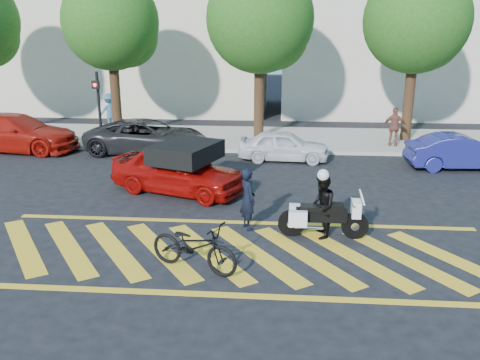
# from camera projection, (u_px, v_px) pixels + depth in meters

# --- Properties ---
(ground) EXTENTS (90.00, 90.00, 0.00)m
(ground) POSITION_uv_depth(u_px,v_px,m) (235.00, 253.00, 11.59)
(ground) COLOR black
(ground) RESTS_ON ground
(sidewalk) EXTENTS (60.00, 5.00, 0.15)m
(sidewalk) POSITION_uv_depth(u_px,v_px,m) (259.00, 139.00, 23.02)
(sidewalk) COLOR #9E998E
(sidewalk) RESTS_ON ground
(crosswalk) EXTENTS (12.33, 4.00, 0.01)m
(crosswalk) POSITION_uv_depth(u_px,v_px,m) (233.00, 253.00, 11.59)
(crosswalk) COLOR gold
(crosswalk) RESTS_ON ground
(building_left) EXTENTS (16.00, 8.00, 10.00)m
(building_left) POSITION_uv_depth(u_px,v_px,m) (135.00, 25.00, 30.78)
(building_left) COLOR beige
(building_left) RESTS_ON ground
(building_right) EXTENTS (16.00, 8.00, 11.00)m
(building_right) POSITION_uv_depth(u_px,v_px,m) (422.00, 16.00, 29.33)
(building_right) COLOR beige
(building_right) RESTS_ON ground
(tree_left) EXTENTS (4.20, 4.20, 7.26)m
(tree_left) POSITION_uv_depth(u_px,v_px,m) (114.00, 25.00, 22.14)
(tree_left) COLOR black
(tree_left) RESTS_ON ground
(tree_center) EXTENTS (4.60, 4.60, 7.56)m
(tree_center) POSITION_uv_depth(u_px,v_px,m) (263.00, 23.00, 21.61)
(tree_center) COLOR black
(tree_center) RESTS_ON ground
(tree_right) EXTENTS (4.40, 4.40, 7.41)m
(tree_right) POSITION_uv_depth(u_px,v_px,m) (419.00, 24.00, 21.12)
(tree_right) COLOR black
(tree_right) RESTS_ON ground
(signal_pole) EXTENTS (0.28, 0.43, 3.20)m
(signal_pole) POSITION_uv_depth(u_px,v_px,m) (98.00, 104.00, 20.82)
(signal_pole) COLOR black
(signal_pole) RESTS_ON ground
(officer_bike) EXTENTS (0.60, 0.69, 1.59)m
(officer_bike) POSITION_uv_depth(u_px,v_px,m) (248.00, 199.00, 12.79)
(officer_bike) COLOR black
(officer_bike) RESTS_ON ground
(bicycle) EXTENTS (2.18, 1.45, 1.08)m
(bicycle) POSITION_uv_depth(u_px,v_px,m) (194.00, 246.00, 10.66)
(bicycle) COLOR black
(bicycle) RESTS_ON ground
(police_motorcycle) EXTENTS (2.19, 0.71, 0.97)m
(police_motorcycle) POSITION_uv_depth(u_px,v_px,m) (322.00, 217.00, 12.34)
(police_motorcycle) COLOR black
(police_motorcycle) RESTS_ON ground
(officer_moto) EXTENTS (0.63, 0.79, 1.59)m
(officer_moto) POSITION_uv_depth(u_px,v_px,m) (322.00, 206.00, 12.26)
(officer_moto) COLOR black
(officer_moto) RESTS_ON ground
(red_convertible) EXTENTS (4.56, 3.08, 1.44)m
(red_convertible) POSITION_uv_depth(u_px,v_px,m) (178.00, 170.00, 15.62)
(red_convertible) COLOR #8E0906
(red_convertible) RESTS_ON ground
(parked_left) EXTENTS (5.40, 2.60, 1.52)m
(parked_left) POSITION_uv_depth(u_px,v_px,m) (15.00, 133.00, 20.91)
(parked_left) COLOR #9A1109
(parked_left) RESTS_ON ground
(parked_mid_left) EXTENTS (5.06, 2.59, 1.37)m
(parked_mid_left) POSITION_uv_depth(u_px,v_px,m) (148.00, 137.00, 20.50)
(parked_mid_left) COLOR black
(parked_mid_left) RESTS_ON ground
(parked_mid_right) EXTENTS (3.51, 1.57, 1.17)m
(parked_mid_right) POSITION_uv_depth(u_px,v_px,m) (284.00, 146.00, 19.41)
(parked_mid_right) COLOR silver
(parked_mid_right) RESTS_ON ground
(parked_right) EXTENTS (3.88, 1.57, 1.25)m
(parked_right) POSITION_uv_depth(u_px,v_px,m) (461.00, 152.00, 18.27)
(parked_right) COLOR navy
(parked_right) RESTS_ON ground
(pedestrian_left) EXTENTS (1.31, 1.17, 1.76)m
(pedestrian_left) POSITION_uv_depth(u_px,v_px,m) (110.00, 112.00, 24.32)
(pedestrian_left) COLOR #33688C
(pedestrian_left) RESTS_ON sidewalk
(pedestrian_right) EXTENTS (1.01, 0.55, 1.62)m
(pedestrian_right) POSITION_uv_depth(u_px,v_px,m) (395.00, 127.00, 21.05)
(pedestrian_right) COLOR brown
(pedestrian_right) RESTS_ON sidewalk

